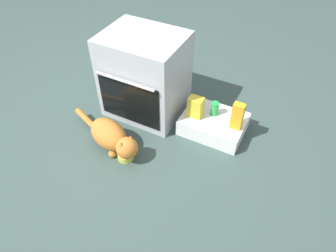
{
  "coord_description": "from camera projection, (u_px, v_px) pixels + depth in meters",
  "views": [
    {
      "loc": [
        1.2,
        -1.36,
        1.89
      ],
      "look_at": [
        0.42,
        0.15,
        0.25
      ],
      "focal_mm": 33.09,
      "sensor_mm": 36.0,
      "label": 1
    }
  ],
  "objects": [
    {
      "name": "food_bowl",
      "position": [
        126.0,
        155.0,
        2.43
      ],
      "size": [
        0.13,
        0.13,
        0.08
      ],
      "color": "#D1D14C",
      "rests_on": "ground"
    },
    {
      "name": "ground",
      "position": [
        115.0,
        142.0,
        2.58
      ],
      "size": [
        8.0,
        8.0,
        0.0
      ],
      "primitive_type": "plane",
      "color": "#384C47"
    },
    {
      "name": "juice_carton",
      "position": [
        237.0,
        116.0,
        2.41
      ],
      "size": [
        0.09,
        0.06,
        0.24
      ],
      "primitive_type": "cube",
      "color": "orange",
      "rests_on": "pantry_cabinet"
    },
    {
      "name": "pantry_cabinet",
      "position": [
        213.0,
        124.0,
        2.63
      ],
      "size": [
        0.52,
        0.39,
        0.15
      ],
      "primitive_type": "cube",
      "color": "white",
      "rests_on": "ground"
    },
    {
      "name": "cat",
      "position": [
        112.0,
        137.0,
        2.44
      ],
      "size": [
        0.76,
        0.33,
        0.25
      ],
      "rotation": [
        0.0,
        0.0,
        -0.31
      ],
      "color": "#C6752D",
      "rests_on": "ground"
    },
    {
      "name": "oven",
      "position": [
        145.0,
        76.0,
        2.63
      ],
      "size": [
        0.65,
        0.57,
        0.74
      ],
      "color": "#B7BABF",
      "rests_on": "ground"
    },
    {
      "name": "snack_bag",
      "position": [
        195.0,
        107.0,
        2.54
      ],
      "size": [
        0.12,
        0.09,
        0.18
      ],
      "primitive_type": "cube",
      "color": "yellow",
      "rests_on": "pantry_cabinet"
    },
    {
      "name": "soda_can",
      "position": [
        215.0,
        109.0,
        2.57
      ],
      "size": [
        0.07,
        0.07,
        0.12
      ],
      "primitive_type": "cylinder",
      "color": "green",
      "rests_on": "pantry_cabinet"
    }
  ]
}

